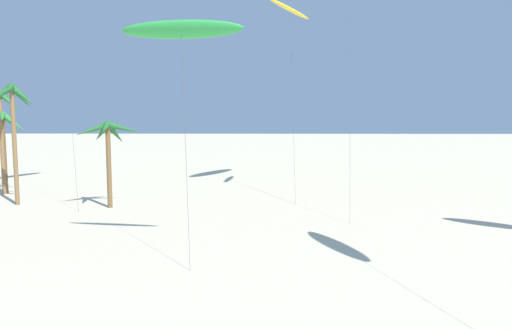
% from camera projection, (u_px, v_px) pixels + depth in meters
% --- Properties ---
extents(palm_tree_0, '(3.67, 4.15, 8.93)m').
position_uv_depth(palm_tree_0, '(0.00, 111.00, 42.54)').
color(palm_tree_0, olive).
rests_on(palm_tree_0, ground).
extents(palm_tree_1, '(4.05, 4.12, 9.25)m').
position_uv_depth(palm_tree_1, '(12.00, 106.00, 37.60)').
color(palm_tree_1, olive).
rests_on(palm_tree_1, ground).
extents(palm_tree_2, '(3.94, 4.15, 7.16)m').
position_uv_depth(palm_tree_2, '(4.00, 126.00, 42.94)').
color(palm_tree_2, brown).
rests_on(palm_tree_2, ground).
extents(palm_tree_3, '(4.58, 4.48, 6.46)m').
position_uv_depth(palm_tree_3, '(108.00, 137.00, 36.84)').
color(palm_tree_3, brown).
rests_on(palm_tree_3, ground).
extents(flying_kite_0, '(6.08, 2.92, 11.57)m').
position_uv_depth(flying_kite_0, '(181.00, 29.00, 23.64)').
color(flying_kite_0, green).
rests_on(flying_kite_0, ground).
extents(flying_kite_1, '(5.22, 12.69, 16.95)m').
position_uv_depth(flying_kite_1, '(290.00, 9.00, 45.42)').
color(flying_kite_1, yellow).
rests_on(flying_kite_1, ground).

